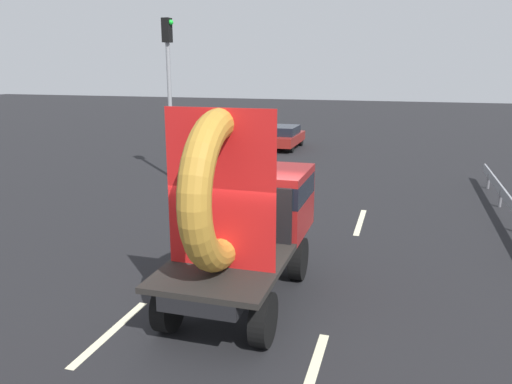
% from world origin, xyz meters
% --- Properties ---
extents(ground_plane, '(120.00, 120.00, 0.00)m').
position_xyz_m(ground_plane, '(0.00, 0.00, 0.00)').
color(ground_plane, black).
extents(flatbed_truck, '(2.02, 4.66, 3.83)m').
position_xyz_m(flatbed_truck, '(0.16, 0.33, 1.76)').
color(flatbed_truck, black).
rests_on(flatbed_truck, ground_plane).
extents(distant_sedan, '(1.64, 3.84, 1.25)m').
position_xyz_m(distant_sedan, '(-3.40, 18.46, 0.67)').
color(distant_sedan, black).
rests_on(distant_sedan, ground_plane).
extents(traffic_light, '(0.42, 0.36, 6.25)m').
position_xyz_m(traffic_light, '(-5.98, 9.78, 4.04)').
color(traffic_light, gray).
rests_on(traffic_light, ground_plane).
extents(guardrail, '(0.10, 10.58, 0.71)m').
position_xyz_m(guardrail, '(6.15, 7.50, 0.52)').
color(guardrail, gray).
rests_on(guardrail, ground_plane).
extents(lane_dash_left_near, '(0.16, 2.30, 0.01)m').
position_xyz_m(lane_dash_left_near, '(-1.62, -1.79, 0.00)').
color(lane_dash_left_near, beige).
rests_on(lane_dash_left_near, ground_plane).
extents(lane_dash_left_far, '(0.16, 2.15, 0.01)m').
position_xyz_m(lane_dash_left_far, '(-1.62, 6.03, 0.00)').
color(lane_dash_left_far, beige).
rests_on(lane_dash_left_far, ground_plane).
extents(lane_dash_right_near, '(0.16, 2.28, 0.01)m').
position_xyz_m(lane_dash_right_near, '(1.94, -1.97, 0.00)').
color(lane_dash_right_near, beige).
rests_on(lane_dash_right_near, ground_plane).
extents(lane_dash_right_far, '(0.16, 2.59, 0.01)m').
position_xyz_m(lane_dash_right_far, '(1.94, 5.87, 0.00)').
color(lane_dash_right_far, beige).
rests_on(lane_dash_right_far, ground_plane).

